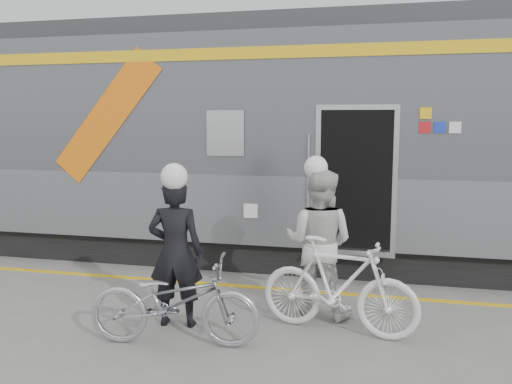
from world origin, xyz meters
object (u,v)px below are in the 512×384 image
(man, at_px, (176,252))
(bicycle_left, at_px, (174,301))
(bicycle_right, at_px, (339,286))
(woman, at_px, (319,243))

(man, bearing_deg, bicycle_left, 102.17)
(man, relative_size, bicycle_left, 0.95)
(bicycle_right, bearing_deg, bicycle_left, 124.94)
(woman, relative_size, bicycle_right, 0.99)
(bicycle_left, bearing_deg, man, 12.17)
(man, height_order, bicycle_left, man)
(bicycle_left, xyz_separation_m, bicycle_right, (1.71, 0.76, 0.07))
(man, xyz_separation_m, woman, (1.61, 0.76, 0.03))
(woman, xyz_separation_m, bicycle_right, (0.30, -0.55, -0.36))
(man, xyz_separation_m, bicycle_right, (1.91, 0.21, -0.34))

